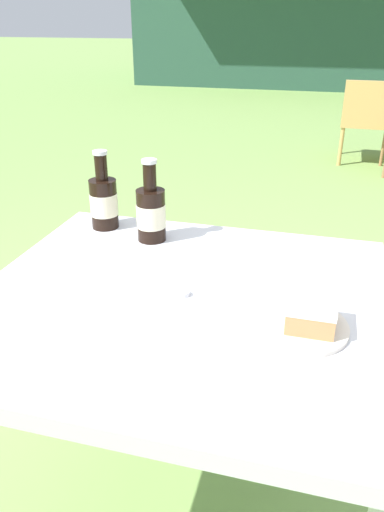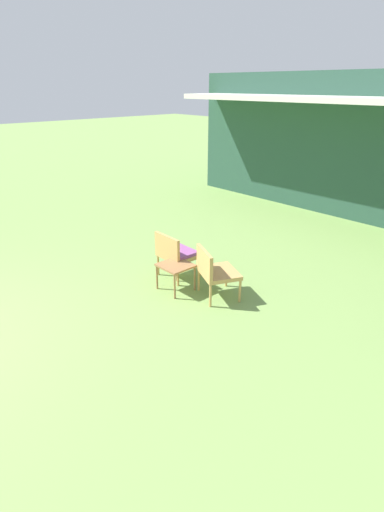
# 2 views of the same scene
# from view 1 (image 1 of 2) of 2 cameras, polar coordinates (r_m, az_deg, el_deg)

# --- Properties ---
(wicker_chair_cushioned) EXTENTS (0.60, 0.53, 0.77)m
(wicker_chair_cushioned) POSITION_cam_1_polar(r_m,az_deg,el_deg) (5.12, 20.11, 14.80)
(wicker_chair_cushioned) COLOR tan
(wicker_chair_cushioned) RESTS_ON ground_plane
(patio_table) EXTENTS (0.92, 0.84, 0.73)m
(patio_table) POSITION_cam_1_polar(r_m,az_deg,el_deg) (1.15, -1.30, -7.27)
(patio_table) COLOR silver
(patio_table) RESTS_ON ground_plane
(cake_on_plate) EXTENTS (0.21, 0.21, 0.07)m
(cake_on_plate) POSITION_cam_1_polar(r_m,az_deg,el_deg) (1.02, 12.67, -7.05)
(cake_on_plate) COLOR silver
(cake_on_plate) RESTS_ON patio_table
(cola_bottle_near) EXTENTS (0.08, 0.08, 0.23)m
(cola_bottle_near) POSITION_cam_1_polar(r_m,az_deg,el_deg) (1.37, -4.70, 5.01)
(cola_bottle_near) COLOR black
(cola_bottle_near) RESTS_ON patio_table
(cola_bottle_far) EXTENTS (0.08, 0.08, 0.23)m
(cola_bottle_far) POSITION_cam_1_polar(r_m,az_deg,el_deg) (1.47, -10.05, 6.21)
(cola_bottle_far) COLOR black
(cola_bottle_far) RESTS_ON patio_table
(fork) EXTENTS (0.17, 0.03, 0.01)m
(fork) POSITION_cam_1_polar(r_m,az_deg,el_deg) (1.03, 8.16, -7.36)
(fork) COLOR silver
(fork) RESTS_ON patio_table
(loose_bottle_cap) EXTENTS (0.03, 0.03, 0.01)m
(loose_bottle_cap) POSITION_cam_1_polar(r_m,az_deg,el_deg) (1.12, -0.91, -4.21)
(loose_bottle_cap) COLOR silver
(loose_bottle_cap) RESTS_ON patio_table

